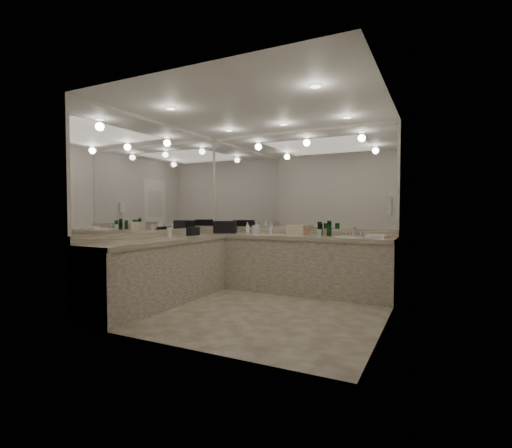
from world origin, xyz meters
The scene contains 34 objects.
floor centered at (0.00, 0.00, 0.00)m, with size 3.20×3.20×0.00m, color #BEB5A5.
ceiling centered at (0.00, 0.00, 2.60)m, with size 3.20×3.20×0.00m, color white.
wall_back centered at (0.00, 1.50, 1.30)m, with size 3.20×0.02×2.60m, color beige.
wall_left centered at (-1.60, 0.00, 1.30)m, with size 0.02×3.00×2.60m, color beige.
wall_right centered at (1.60, 0.00, 1.30)m, with size 0.02×3.00×2.60m, color beige.
vanity_back_base centered at (0.00, 1.20, 0.42)m, with size 3.20×0.60×0.84m, color beige.
vanity_back_top centered at (0.00, 1.19, 0.87)m, with size 3.20×0.64×0.06m, color beige.
vanity_left_base centered at (-1.30, -0.30, 0.42)m, with size 0.60×2.40×0.84m, color beige.
vanity_left_top centered at (-1.29, -0.30, 0.87)m, with size 0.64×2.42×0.06m, color beige.
backsplash_back centered at (0.00, 1.48, 0.95)m, with size 3.20×0.04×0.10m, color beige.
backsplash_left centered at (-1.58, 0.00, 0.95)m, with size 0.04×3.00×0.10m, color beige.
mirror_back centered at (0.00, 1.49, 1.77)m, with size 3.12×0.01×1.55m, color white.
mirror_left centered at (-1.59, 0.00, 1.77)m, with size 0.01×2.92×1.55m, color white.
sink centered at (0.95, 1.20, 0.90)m, with size 0.44×0.44×0.03m, color white.
faucet centered at (0.95, 1.41, 0.97)m, with size 0.24×0.16×0.14m, color silver.
wall_phone centered at (1.56, 0.70, 1.35)m, with size 0.06×0.10×0.24m, color white.
door centered at (1.59, -0.50, 1.05)m, with size 0.02×0.82×2.10m, color white.
black_toiletry_bag centered at (-1.15, 1.15, 1.00)m, with size 0.36×0.23×0.21m, color black.
black_bag_spill centered at (-1.30, 0.44, 0.96)m, with size 0.11×0.23×0.13m, color black.
cream_cosmetic_case centered at (0.07, 1.27, 0.98)m, with size 0.27×0.17×0.16m, color beige.
hand_towel centered at (1.31, 1.22, 0.92)m, with size 0.26×0.17×0.04m, color white.
lotion_left centered at (-1.30, -0.13, 0.98)m, with size 0.07×0.07×0.16m, color white.
soap_bottle_a centered at (-0.79, 1.29, 0.99)m, with size 0.07×0.07×0.19m, color white.
soap_bottle_b centered at (-0.59, 1.20, 1.01)m, with size 0.09×0.10×0.21m, color silver.
soap_bottle_c centered at (0.00, 1.23, 0.98)m, with size 0.13×0.13×0.17m, color #FFCE8C.
green_bottle_0 centered at (0.49, 1.22, 1.01)m, with size 0.07×0.07×0.22m, color #165120.
green_bottle_1 centered at (0.47, 1.35, 0.99)m, with size 0.07×0.07×0.18m, color #165120.
green_bottle_2 centered at (0.63, 1.24, 0.99)m, with size 0.07×0.07×0.18m, color #165120.
green_bottle_3 centered at (0.50, 1.23, 0.99)m, with size 0.06×0.06×0.19m, color #165120.
amenity_bottle_0 centered at (0.51, 1.13, 0.95)m, with size 0.07×0.07×0.10m, color silver.
amenity_bottle_1 centered at (0.00, 1.25, 0.95)m, with size 0.05×0.05×0.10m, color #9966B2.
amenity_bottle_2 centered at (-1.21, 1.22, 0.96)m, with size 0.04×0.04×0.12m, color silver.
amenity_bottle_3 centered at (0.26, 1.28, 0.95)m, with size 0.06×0.06×0.11m, color #E57F66.
amenity_bottle_4 centered at (-0.34, 1.23, 0.96)m, with size 0.04×0.04×0.12m, color white.
Camera 1 is at (2.14, -4.26, 1.30)m, focal length 26.00 mm.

